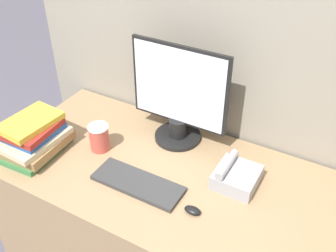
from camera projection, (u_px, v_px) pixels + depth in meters
name	position (u px, v px, depth m)	size (l,w,h in m)	color
cubicle_panel_rear	(217.00, 114.00, 1.97)	(2.09, 0.04, 1.64)	gray
desk	(175.00, 232.00, 1.94)	(1.69, 0.78, 0.74)	#937551
monitor	(179.00, 100.00, 1.82)	(0.48, 0.23, 0.49)	black
keyboard	(138.00, 183.00, 1.67)	(0.40, 0.14, 0.02)	#333333
mouse	(193.00, 210.00, 1.55)	(0.07, 0.04, 0.03)	black
coffee_cup	(99.00, 138.00, 1.84)	(0.10, 0.10, 0.13)	#BF4C3F
book_stack	(34.00, 137.00, 1.81)	(0.25, 0.31, 0.18)	#38723F
desk_telephone	(236.00, 176.00, 1.67)	(0.18, 0.19, 0.10)	#99999E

